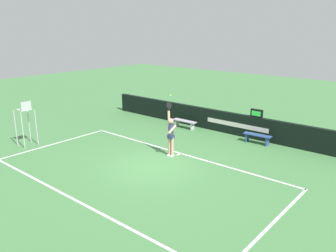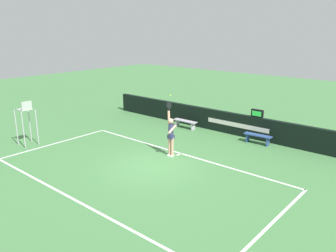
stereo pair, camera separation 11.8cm
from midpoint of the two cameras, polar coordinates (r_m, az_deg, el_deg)
ground_plane at (r=14.31m, az=-2.90°, el=-6.71°), size 60.00×60.00×0.00m
court_lines at (r=13.72m, az=-5.49°, el=-7.80°), size 11.40×5.85×0.00m
back_wall at (r=18.81m, az=9.86°, el=0.55°), size 16.70×0.25×1.16m
speed_display at (r=17.90m, az=14.41°, el=2.08°), size 0.63×0.15×0.40m
tennis_player at (r=15.05m, az=0.24°, el=-1.33°), size 0.44×0.51×2.50m
tennis_ball at (r=14.68m, az=0.18°, el=5.13°), size 0.07×0.07×0.07m
umpire_chair at (r=17.73m, az=-22.90°, el=1.33°), size 0.74×0.74×2.21m
courtside_bench_near at (r=19.54m, az=2.60°, el=0.63°), size 1.48×0.36×0.45m
courtside_bench_far at (r=17.45m, az=14.50°, el=-1.74°), size 1.40×0.44×0.47m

